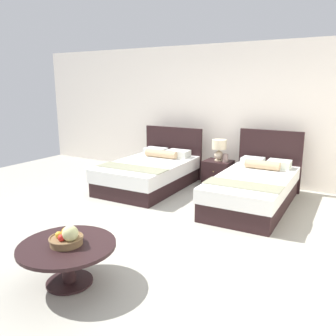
{
  "coord_description": "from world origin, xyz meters",
  "views": [
    {
      "loc": [
        2.65,
        -3.89,
        1.98
      ],
      "look_at": [
        0.05,
        0.45,
        0.75
      ],
      "focal_mm": 37.26,
      "sensor_mm": 36.0,
      "label": 1
    }
  ],
  "objects_px": {
    "fruit_bowl": "(67,238)",
    "nightstand": "(218,173)",
    "coffee_table": "(68,253)",
    "vase": "(225,158)",
    "bed_near_window": "(150,173)",
    "bed_near_corner": "(254,188)",
    "table_lamp": "(219,148)"
  },
  "relations": [
    {
      "from": "bed_near_corner",
      "to": "vase",
      "type": "distance_m",
      "value": 1.17
    },
    {
      "from": "nightstand",
      "to": "vase",
      "type": "relative_size",
      "value": 3.31
    },
    {
      "from": "coffee_table",
      "to": "fruit_bowl",
      "type": "height_order",
      "value": "fruit_bowl"
    },
    {
      "from": "bed_near_window",
      "to": "fruit_bowl",
      "type": "distance_m",
      "value": 3.48
    },
    {
      "from": "coffee_table",
      "to": "fruit_bowl",
      "type": "relative_size",
      "value": 2.86
    },
    {
      "from": "table_lamp",
      "to": "vase",
      "type": "height_order",
      "value": "table_lamp"
    },
    {
      "from": "bed_near_corner",
      "to": "nightstand",
      "type": "height_order",
      "value": "bed_near_corner"
    },
    {
      "from": "coffee_table",
      "to": "vase",
      "type": "bearing_deg",
      "value": 89.34
    },
    {
      "from": "bed_near_corner",
      "to": "coffee_table",
      "type": "xyz_separation_m",
      "value": [
        -0.87,
        -3.26,
        0.04
      ]
    },
    {
      "from": "bed_near_window",
      "to": "bed_near_corner",
      "type": "xyz_separation_m",
      "value": [
        2.06,
        0.01,
        0.0
      ]
    },
    {
      "from": "bed_near_window",
      "to": "bed_near_corner",
      "type": "relative_size",
      "value": 0.94
    },
    {
      "from": "bed_near_window",
      "to": "coffee_table",
      "type": "bearing_deg",
      "value": -70.01
    },
    {
      "from": "coffee_table",
      "to": "nightstand",
      "type": "bearing_deg",
      "value": 91.6
    },
    {
      "from": "bed_near_window",
      "to": "fruit_bowl",
      "type": "bearing_deg",
      "value": -69.84
    },
    {
      "from": "bed_near_corner",
      "to": "fruit_bowl",
      "type": "distance_m",
      "value": 3.38
    },
    {
      "from": "nightstand",
      "to": "coffee_table",
      "type": "bearing_deg",
      "value": -88.4
    },
    {
      "from": "nightstand",
      "to": "vase",
      "type": "xyz_separation_m",
      "value": [
        0.16,
        -0.04,
        0.33
      ]
    },
    {
      "from": "vase",
      "to": "coffee_table",
      "type": "xyz_separation_m",
      "value": [
        -0.05,
        -4.04,
        -0.24
      ]
    },
    {
      "from": "bed_near_window",
      "to": "vase",
      "type": "distance_m",
      "value": 1.48
    },
    {
      "from": "nightstand",
      "to": "fruit_bowl",
      "type": "height_order",
      "value": "fruit_bowl"
    },
    {
      "from": "bed_near_corner",
      "to": "coffee_table",
      "type": "bearing_deg",
      "value": -104.96
    },
    {
      "from": "vase",
      "to": "coffee_table",
      "type": "relative_size",
      "value": 0.17
    },
    {
      "from": "table_lamp",
      "to": "coffee_table",
      "type": "xyz_separation_m",
      "value": [
        0.11,
        -4.1,
        -0.42
      ]
    },
    {
      "from": "bed_near_corner",
      "to": "table_lamp",
      "type": "relative_size",
      "value": 5.39
    },
    {
      "from": "coffee_table",
      "to": "fruit_bowl",
      "type": "distance_m",
      "value": 0.17
    },
    {
      "from": "table_lamp",
      "to": "coffee_table",
      "type": "distance_m",
      "value": 4.12
    },
    {
      "from": "nightstand",
      "to": "coffee_table",
      "type": "xyz_separation_m",
      "value": [
        0.11,
        -4.08,
        0.08
      ]
    },
    {
      "from": "nightstand",
      "to": "vase",
      "type": "bearing_deg",
      "value": -13.99
    },
    {
      "from": "fruit_bowl",
      "to": "nightstand",
      "type": "bearing_deg",
      "value": 91.75
    },
    {
      "from": "nightstand",
      "to": "vase",
      "type": "height_order",
      "value": "vase"
    },
    {
      "from": "vase",
      "to": "coffee_table",
      "type": "bearing_deg",
      "value": -90.66
    },
    {
      "from": "bed_near_corner",
      "to": "table_lamp",
      "type": "xyz_separation_m",
      "value": [
        -0.99,
        0.83,
        0.46
      ]
    }
  ]
}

